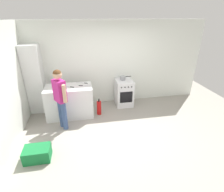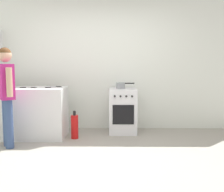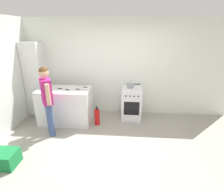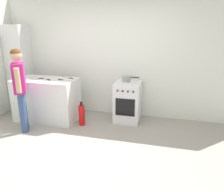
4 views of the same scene
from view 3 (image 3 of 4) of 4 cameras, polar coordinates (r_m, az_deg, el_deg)
name	(u,v)px [view 3 (image 3 of 4)]	position (r m, az deg, el deg)	size (l,w,h in m)	color
ground_plane	(114,154)	(3.63, 0.80, -18.27)	(8.00, 8.00, 0.00)	gray
back_wall	(119,68)	(4.86, 2.46, 9.11)	(6.00, 0.10, 2.60)	silver
counter_unit	(66,106)	(4.67, -14.92, -3.09)	(1.30, 0.70, 0.90)	silver
oven_left	(131,103)	(4.77, 6.33, -2.27)	(0.52, 0.62, 0.85)	silver
pot	(130,85)	(4.63, 6.00, 3.44)	(0.36, 0.18, 0.12)	gray
knife_carving	(81,89)	(4.38, -9.97, 2.12)	(0.33, 0.07, 0.01)	silver
knife_bread	(82,87)	(4.60, -9.75, 3.05)	(0.33, 0.17, 0.01)	silver
knife_paring	(67,89)	(4.46, -14.63, 2.08)	(0.20, 0.11, 0.01)	silver
knife_chef	(56,89)	(4.58, -17.70, 2.23)	(0.31, 0.10, 0.01)	silver
person	(47,96)	(4.03, -20.47, -0.13)	(0.35, 0.50, 1.58)	#384C7A
fire_extinguisher	(97,117)	(4.48, -4.91, -6.78)	(0.13, 0.13, 0.50)	red
recycling_crate_lower	(2,158)	(3.84, -32.17, -16.87)	(0.52, 0.36, 0.28)	#197238
larder_cabinet	(36,79)	(5.29, -23.59, 5.00)	(0.48, 0.44, 2.00)	silver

